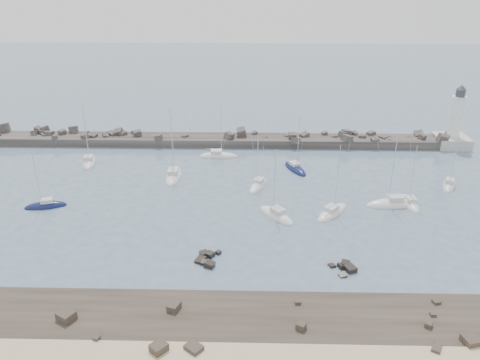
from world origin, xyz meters
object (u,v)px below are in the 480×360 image
sailboat_5 (276,216)px  sailboat_9 (392,205)px  lighthouse (453,133)px  sailboat_1 (89,162)px  sailboat_12 (449,185)px  sailboat_7 (332,213)px  sailboat_6 (258,186)px  sailboat_8 (295,169)px  sailboat_10 (409,203)px  sailboat_3 (173,176)px  sailboat_4 (218,156)px  sailboat_2 (46,206)px

sailboat_5 → sailboat_9: 20.29m
lighthouse → sailboat_1: (-78.68, -11.96, -2.96)m
lighthouse → sailboat_12: (-8.59, -21.82, -2.94)m
lighthouse → sailboat_7: 45.95m
sailboat_6 → sailboat_9: 23.62m
sailboat_1 → sailboat_8: (42.34, -2.73, -0.01)m
sailboat_10 → sailboat_9: bearing=-169.1°
lighthouse → sailboat_6: bearing=-152.5°
lighthouse → sailboat_6: (-43.80, -22.82, -2.96)m
sailboat_3 → sailboat_5: sailboat_3 is taller
sailboat_6 → sailboat_10: size_ratio=1.01×
sailboat_10 → sailboat_4: bearing=148.0°
sailboat_6 → sailboat_5: bearing=-76.6°
sailboat_3 → sailboat_2: bearing=-146.3°
sailboat_7 → sailboat_12: (23.22, 11.21, 0.02)m
sailboat_1 → sailboat_2: bearing=-92.9°
sailboat_1 → sailboat_2: (-1.00, -19.89, 0.00)m
sailboat_5 → sailboat_2: bearing=176.4°
sailboat_3 → sailboat_9: (38.88, -11.09, 0.01)m
sailboat_2 → sailboat_6: size_ratio=0.96×
sailboat_2 → sailboat_3: (19.56, 13.06, 0.01)m
sailboat_9 → sailboat_10: (3.12, 0.60, -0.02)m
sailboat_1 → sailboat_7: 51.40m
sailboat_8 → sailboat_1: bearing=176.3°
sailboat_1 → sailboat_10: 62.98m
sailboat_4 → sailboat_9: 37.86m
sailboat_2 → sailboat_5: bearing=-3.6°
sailboat_3 → sailboat_12: size_ratio=1.33×
sailboat_2 → sailboat_5: 38.71m
sailboat_5 → sailboat_10: (22.92, 5.01, -0.02)m
sailboat_4 → sailboat_10: bearing=-32.0°
sailboat_2 → sailboat_5: size_ratio=0.89×
sailboat_1 → sailboat_2: sailboat_1 is taller
sailboat_4 → sailboat_12: bearing=-17.6°
sailboat_5 → sailboat_10: bearing=12.3°
sailboat_9 → lighthouse: bearing=54.6°
sailboat_1 → sailboat_6: sailboat_1 is taller
sailboat_5 → sailboat_1: bearing=149.3°
lighthouse → sailboat_2: bearing=-158.2°
sailboat_5 → sailboat_8: sailboat_5 is taller
sailboat_1 → sailboat_4: (26.53, 3.94, -0.01)m
lighthouse → sailboat_7: bearing=-133.9°
sailboat_2 → sailboat_4: (27.53, 23.83, -0.01)m
sailboat_1 → sailboat_8: 42.43m
sailboat_3 → sailboat_7: (28.32, -14.24, -0.01)m
sailboat_7 → sailboat_8: size_ratio=1.04×
sailboat_2 → sailboat_9: 58.47m
sailboat_10 → sailboat_7: bearing=-164.7°
sailboat_8 → sailboat_7: bearing=-76.1°
sailboat_10 → sailboat_8: bearing=141.3°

